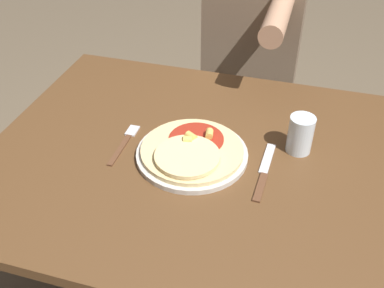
# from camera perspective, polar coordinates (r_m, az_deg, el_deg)

# --- Properties ---
(dining_table) EXTENTS (1.15, 0.87, 0.73)m
(dining_table) POSITION_cam_1_polar(r_m,az_deg,el_deg) (1.22, 2.18, -5.50)
(dining_table) COLOR brown
(dining_table) RESTS_ON ground_plane
(plate) EXTENTS (0.29, 0.29, 0.01)m
(plate) POSITION_cam_1_polar(r_m,az_deg,el_deg) (1.15, 0.00, -1.30)
(plate) COLOR beige
(plate) RESTS_ON dining_table
(pizza) EXTENTS (0.26, 0.26, 0.04)m
(pizza) POSITION_cam_1_polar(r_m,az_deg,el_deg) (1.13, -0.09, -0.83)
(pizza) COLOR #E0C689
(pizza) RESTS_ON plate
(fork) EXTENTS (0.03, 0.18, 0.00)m
(fork) POSITION_cam_1_polar(r_m,az_deg,el_deg) (1.21, -8.50, 0.28)
(fork) COLOR brown
(fork) RESTS_ON dining_table
(knife) EXTENTS (0.03, 0.22, 0.00)m
(knife) POSITION_cam_1_polar(r_m,az_deg,el_deg) (1.11, 9.14, -3.53)
(knife) COLOR brown
(knife) RESTS_ON dining_table
(drinking_glass) EXTENTS (0.06, 0.06, 0.10)m
(drinking_glass) POSITION_cam_1_polar(r_m,az_deg,el_deg) (1.17, 13.61, 1.20)
(drinking_glass) COLOR silver
(drinking_glass) RESTS_ON dining_table
(person_diner) EXTENTS (0.34, 0.52, 1.25)m
(person_diner) POSITION_cam_1_polar(r_m,az_deg,el_deg) (1.73, 7.78, 12.79)
(person_diner) COLOR #2D2D38
(person_diner) RESTS_ON ground_plane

